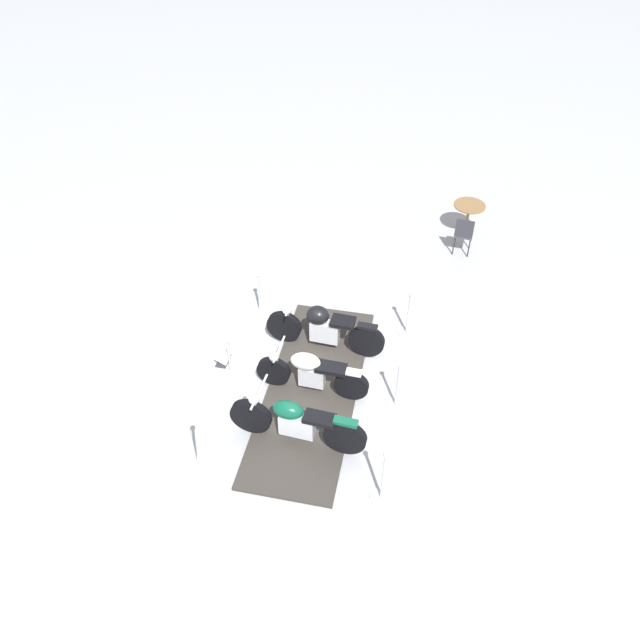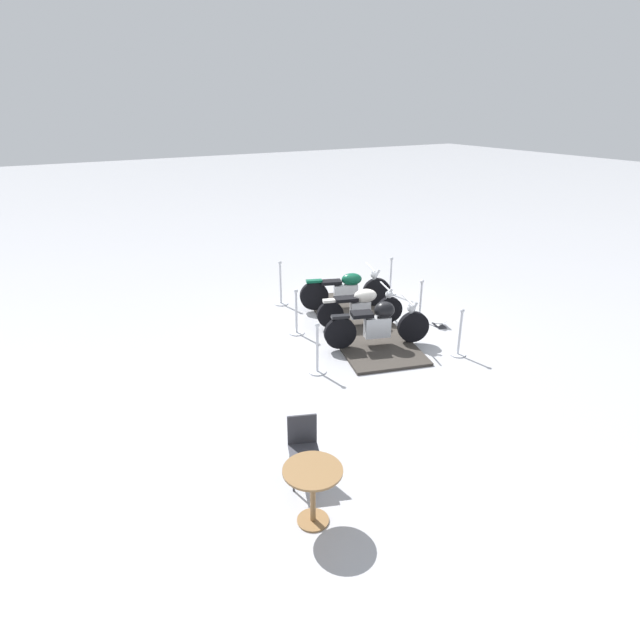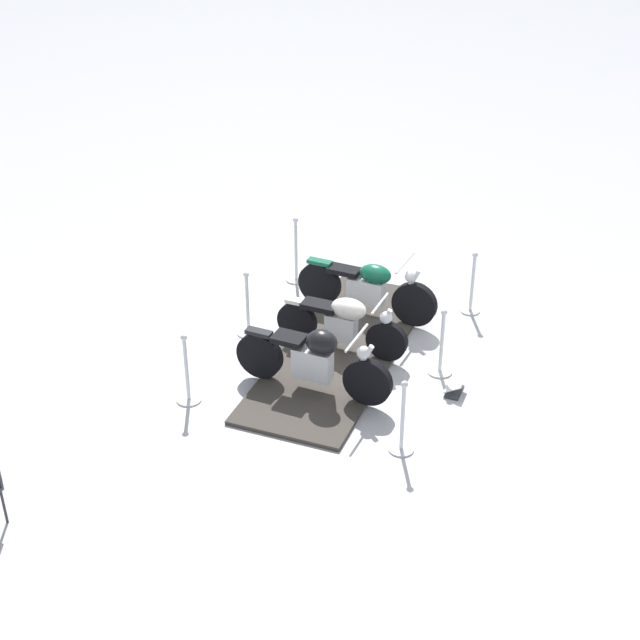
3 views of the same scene
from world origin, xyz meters
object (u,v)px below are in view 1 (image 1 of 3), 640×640
(stanchion_right_front, at_px, (260,300))
(info_placard, at_px, (223,359))
(stanchion_right_rear, at_px, (193,452))
(stanchion_left_front, at_px, (408,321))
(motorcycle_forest, at_px, (295,422))
(stanchion_left_rear, at_px, (383,485))
(motorcycle_cream, at_px, (310,372))
(stanchion_left_mid, at_px, (397,393))
(cafe_table, at_px, (468,212))
(stanchion_right_mid, at_px, (231,368))
(motorcycle_black, at_px, (323,327))
(cafe_chair_near_table, at_px, (464,233))

(stanchion_right_front, xyz_separation_m, info_placard, (-1.33, 0.70, -0.26))
(stanchion_right_rear, bearing_deg, stanchion_left_front, -53.93)
(motorcycle_forest, relative_size, stanchion_left_rear, 1.91)
(stanchion_right_rear, bearing_deg, stanchion_right_front, -15.74)
(motorcycle_cream, bearing_deg, stanchion_left_mid, -177.78)
(cafe_table, bearing_deg, stanchion_right_mid, 129.06)
(stanchion_left_front, bearing_deg, info_placard, 98.39)
(stanchion_left_rear, bearing_deg, stanchion_left_mid, -15.74)
(stanchion_left_front, relative_size, stanchion_right_rear, 0.99)
(stanchion_left_front, distance_m, stanchion_left_mid, 1.89)
(stanchion_left_front, relative_size, stanchion_left_mid, 0.98)
(motorcycle_black, distance_m, motorcycle_cream, 1.12)
(info_placard, bearing_deg, stanchion_left_mid, -97.26)
(cafe_chair_near_table, bearing_deg, motorcycle_cream, 157.94)
(stanchion_left_front, bearing_deg, motorcycle_cream, 125.49)
(stanchion_right_rear, bearing_deg, motorcycle_forest, -77.97)
(motorcycle_cream, distance_m, stanchion_left_front, 2.43)
(motorcycle_cream, xyz_separation_m, stanchion_left_front, (1.41, -1.97, -0.20))
(motorcycle_black, distance_m, info_placard, 1.96)
(motorcycle_forest, xyz_separation_m, stanchion_left_front, (2.49, -2.27, -0.21))
(stanchion_left_rear, xyz_separation_m, stanchion_right_mid, (2.63, 2.35, -0.05))
(info_placard, relative_size, cafe_table, 0.53)
(motorcycle_black, distance_m, cafe_chair_near_table, 4.43)
(motorcycle_black, xyz_separation_m, cafe_chair_near_table, (2.89, -3.36, -0.00))
(stanchion_left_rear, height_order, cafe_table, stanchion_left_rear)
(motorcycle_black, height_order, cafe_chair_near_table, motorcycle_black)
(motorcycle_forest, relative_size, cafe_table, 2.78)
(cafe_chair_near_table, bearing_deg, stanchion_right_front, 131.76)
(motorcycle_black, bearing_deg, info_placard, 24.77)
(stanchion_right_rear, bearing_deg, info_placard, -8.07)
(stanchion_right_mid, xyz_separation_m, stanchion_left_mid, (-0.81, -2.86, 0.01))
(cafe_chair_near_table, bearing_deg, stanchion_left_front, 167.21)
(stanchion_left_rear, bearing_deg, motorcycle_black, 11.01)
(stanchion_right_front, bearing_deg, info_placard, 152.32)
(stanchion_right_mid, bearing_deg, info_placard, 20.90)
(stanchion_left_front, bearing_deg, stanchion_right_mid, 106.70)
(motorcycle_black, bearing_deg, motorcycle_cream, 93.09)
(motorcycle_forest, bearing_deg, cafe_chair_near_table, -108.54)
(stanchion_left_front, height_order, cafe_chair_near_table, stanchion_left_front)
(motorcycle_black, xyz_separation_m, stanchion_left_rear, (-3.31, -0.64, -0.19))
(stanchion_left_rear, bearing_deg, stanchion_right_mid, 41.82)
(stanchion_left_front, height_order, stanchion_right_mid, stanchion_left_front)
(stanchion_right_rear, bearing_deg, stanchion_right_mid, -15.74)
(stanchion_left_mid, height_order, cafe_chair_near_table, stanchion_left_mid)
(stanchion_left_front, relative_size, stanchion_right_front, 1.01)
(motorcycle_cream, distance_m, stanchion_left_rear, 2.43)
(stanchion_right_mid, height_order, info_placard, stanchion_right_mid)
(stanchion_right_front, bearing_deg, stanchion_right_mid, 164.26)
(motorcycle_forest, bearing_deg, motorcycle_cream, -86.00)
(motorcycle_black, distance_m, cafe_table, 5.17)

